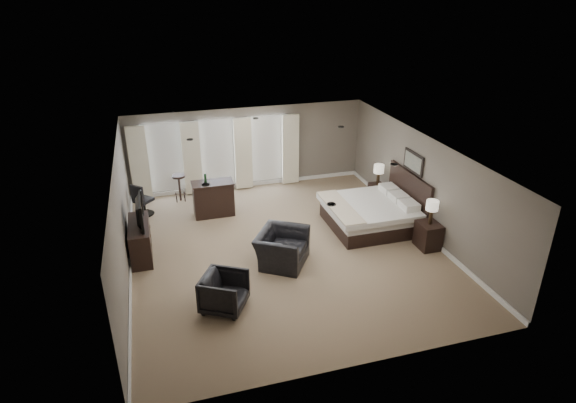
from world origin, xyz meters
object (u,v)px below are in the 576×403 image
object	(u,v)px
nightstand_far	(377,193)
lamp_far	(378,175)
dresser	(140,240)
bar_counter	(214,198)
desk_chair	(143,199)
bar_stool_right	(225,194)
armchair_far	(224,291)
bed	(372,202)
armchair_near	(282,243)
bar_stool_left	(180,188)
lamp_near	(431,212)
nightstand_near	(428,235)
tv	(138,222)

from	to	relation	value
nightstand_far	lamp_far	world-z (taller)	lamp_far
dresser	bar_counter	size ratio (longest dim) A/B	1.28
desk_chair	bar_counter	bearing A→B (deg)	-152.25
bar_counter	bar_stool_right	size ratio (longest dim) A/B	1.54
armchair_far	bar_stool_right	xyz separation A→B (m)	(0.82, 4.90, -0.06)
nightstand_far	bar_stool_right	bearing A→B (deg)	168.01
bar_stool_right	desk_chair	bearing A→B (deg)	178.28
bed	armchair_near	distance (m)	3.05
armchair_far	desk_chair	xyz separation A→B (m)	(-1.49, 4.97, 0.06)
bar_stool_left	dresser	bearing A→B (deg)	-111.20
bed	bar_counter	bearing A→B (deg)	154.39
lamp_far	lamp_near	bearing A→B (deg)	-90.00
bar_counter	bed	bearing A→B (deg)	-25.61
nightstand_far	armchair_near	world-z (taller)	armchair_near
armchair_far	desk_chair	world-z (taller)	desk_chair
bed	nightstand_near	size ratio (longest dim) A/B	3.41
lamp_far	bar_stool_right	size ratio (longest dim) A/B	0.84
armchair_far	bed	bearing A→B (deg)	-30.87
bar_stool_right	lamp_far	bearing A→B (deg)	-11.99
armchair_near	bar_counter	size ratio (longest dim) A/B	1.06
lamp_near	dresser	xyz separation A→B (m)	(-6.92, 1.59, -0.55)
tv	armchair_near	bearing A→B (deg)	-111.56
lamp_near	dresser	world-z (taller)	lamp_near
lamp_near	tv	distance (m)	7.10
tv	bed	bearing A→B (deg)	-91.38
bar_stool_right	desk_chair	xyz separation A→B (m)	(-2.31, 0.07, 0.11)
armchair_near	armchair_far	size ratio (longest dim) A/B	1.42
desk_chair	bar_stool_left	bearing A→B (deg)	-101.98
bed	nightstand_near	distance (m)	1.75
nightstand_far	armchair_near	distance (m)	4.53
lamp_near	armchair_far	distance (m)	5.44
lamp_far	bar_counter	world-z (taller)	lamp_far
dresser	armchair_near	distance (m)	3.45
lamp_far	bar_stool_right	xyz separation A→B (m)	(-4.49, 0.95, -0.49)
nightstand_near	armchair_near	bearing A→B (deg)	174.94
nightstand_near	lamp_far	size ratio (longest dim) A/B	1.05
nightstand_near	tv	bearing A→B (deg)	167.02
bar_counter	bar_stool_right	bearing A→B (deg)	51.00
nightstand_near	lamp_near	distance (m)	0.65
nightstand_far	bar_stool_right	world-z (taller)	bar_stool_right
bar_counter	bar_stool_left	distance (m)	1.54
lamp_far	bar_counter	distance (m)	4.92
lamp_far	desk_chair	bearing A→B (deg)	171.45
dresser	nightstand_far	bearing A→B (deg)	10.68
nightstand_near	dresser	world-z (taller)	dresser
bed	armchair_far	distance (m)	5.09
lamp_near	bar_counter	bearing A→B (deg)	145.44
nightstand_far	dresser	xyz separation A→B (m)	(-6.92, -1.31, 0.16)
lamp_near	lamp_far	size ratio (longest dim) A/B	0.98
lamp_near	bar_stool_left	size ratio (longest dim) A/B	0.75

